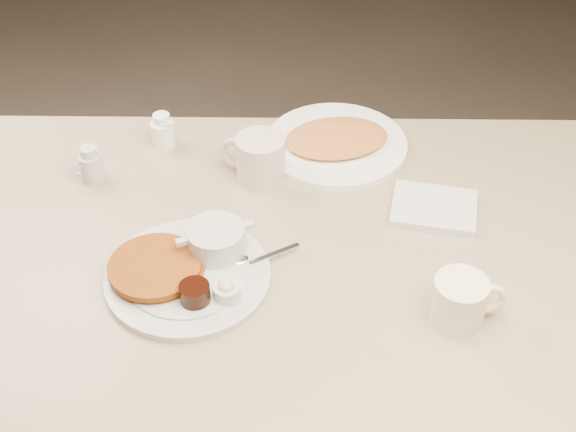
{
  "coord_description": "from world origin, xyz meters",
  "views": [
    {
      "loc": [
        0.02,
        -1.08,
        1.77
      ],
      "look_at": [
        0.0,
        0.02,
        0.82
      ],
      "focal_mm": 48.95,
      "sensor_mm": 36.0,
      "label": 1
    }
  ],
  "objects_px": {
    "creamer_right": "(163,131)",
    "hash_plate": "(336,142)",
    "main_plate": "(189,267)",
    "coffee_mug_far": "(259,158)",
    "coffee_mug_near": "(461,301)",
    "diner_table": "(288,311)",
    "creamer_left": "(91,165)"
  },
  "relations": [
    {
      "from": "creamer_right",
      "to": "diner_table",
      "type": "bearing_deg",
      "value": -50.44
    },
    {
      "from": "coffee_mug_far",
      "to": "main_plate",
      "type": "bearing_deg",
      "value": -111.42
    },
    {
      "from": "coffee_mug_far",
      "to": "creamer_left",
      "type": "xyz_separation_m",
      "value": [
        -0.35,
        -0.01,
        -0.01
      ]
    },
    {
      "from": "main_plate",
      "to": "creamer_right",
      "type": "height_order",
      "value": "creamer_right"
    },
    {
      "from": "creamer_right",
      "to": "creamer_left",
      "type": "bearing_deg",
      "value": -137.18
    },
    {
      "from": "creamer_right",
      "to": "hash_plate",
      "type": "height_order",
      "value": "creamer_right"
    },
    {
      "from": "main_plate",
      "to": "coffee_mug_far",
      "type": "height_order",
      "value": "coffee_mug_far"
    },
    {
      "from": "creamer_left",
      "to": "hash_plate",
      "type": "bearing_deg",
      "value": 13.16
    },
    {
      "from": "diner_table",
      "to": "coffee_mug_near",
      "type": "distance_m",
      "value": 0.4
    },
    {
      "from": "creamer_right",
      "to": "hash_plate",
      "type": "xyz_separation_m",
      "value": [
        0.38,
        -0.0,
        -0.02
      ]
    },
    {
      "from": "diner_table",
      "to": "hash_plate",
      "type": "height_order",
      "value": "hash_plate"
    },
    {
      "from": "diner_table",
      "to": "creamer_right",
      "type": "distance_m",
      "value": 0.49
    },
    {
      "from": "coffee_mug_far",
      "to": "diner_table",
      "type": "bearing_deg",
      "value": -74.13
    },
    {
      "from": "coffee_mug_near",
      "to": "hash_plate",
      "type": "xyz_separation_m",
      "value": [
        -0.19,
        0.5,
        -0.03
      ]
    },
    {
      "from": "creamer_right",
      "to": "hash_plate",
      "type": "bearing_deg",
      "value": -0.47
    },
    {
      "from": "hash_plate",
      "to": "creamer_right",
      "type": "bearing_deg",
      "value": 179.53
    },
    {
      "from": "hash_plate",
      "to": "creamer_left",
      "type": "bearing_deg",
      "value": -166.84
    },
    {
      "from": "diner_table",
      "to": "hash_plate",
      "type": "relative_size",
      "value": 3.91
    },
    {
      "from": "coffee_mug_far",
      "to": "creamer_right",
      "type": "distance_m",
      "value": 0.25
    },
    {
      "from": "diner_table",
      "to": "creamer_right",
      "type": "bearing_deg",
      "value": 129.56
    },
    {
      "from": "creamer_right",
      "to": "hash_plate",
      "type": "relative_size",
      "value": 0.21
    },
    {
      "from": "diner_table",
      "to": "creamer_left",
      "type": "bearing_deg",
      "value": 152.49
    },
    {
      "from": "coffee_mug_near",
      "to": "diner_table",
      "type": "bearing_deg",
      "value": 150.42
    },
    {
      "from": "main_plate",
      "to": "coffee_mug_far",
      "type": "xyz_separation_m",
      "value": [
        0.11,
        0.29,
        0.03
      ]
    },
    {
      "from": "creamer_right",
      "to": "coffee_mug_near",
      "type": "bearing_deg",
      "value": -41.36
    },
    {
      "from": "main_plate",
      "to": "hash_plate",
      "type": "height_order",
      "value": "main_plate"
    },
    {
      "from": "coffee_mug_near",
      "to": "creamer_right",
      "type": "xyz_separation_m",
      "value": [
        -0.58,
        0.51,
        -0.01
      ]
    },
    {
      "from": "coffee_mug_near",
      "to": "coffee_mug_far",
      "type": "distance_m",
      "value": 0.53
    },
    {
      "from": "main_plate",
      "to": "creamer_right",
      "type": "bearing_deg",
      "value": 103.99
    },
    {
      "from": "main_plate",
      "to": "coffee_mug_near",
      "type": "xyz_separation_m",
      "value": [
        0.47,
        -0.1,
        0.02
      ]
    },
    {
      "from": "hash_plate",
      "to": "coffee_mug_near",
      "type": "bearing_deg",
      "value": -68.95
    },
    {
      "from": "main_plate",
      "to": "coffee_mug_near",
      "type": "bearing_deg",
      "value": -11.86
    }
  ]
}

